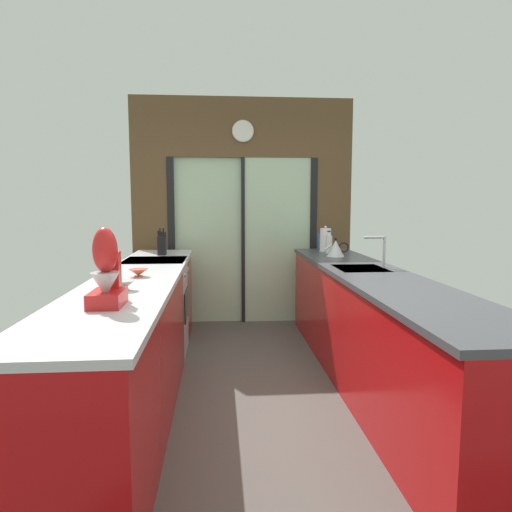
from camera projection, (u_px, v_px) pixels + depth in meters
name	position (u px, v px, depth m)	size (l,w,h in m)	color
ground_plane	(254.00, 376.00, 3.96)	(5.04, 7.60, 0.02)	#4C4742
back_wall_unit	(243.00, 198.00, 5.56)	(2.64, 0.12, 2.70)	brown
left_counter_run	(135.00, 341.00, 3.37)	(0.62, 3.80, 0.92)	#AD0C0F
right_counter_run	(371.00, 329.00, 3.68)	(0.62, 3.80, 0.92)	#AD0C0F
sink_faucet	(380.00, 247.00, 3.87)	(0.19, 0.02, 0.27)	#B7BABC
oven_range	(156.00, 307.00, 4.48)	(0.60, 0.60, 0.92)	#B7BABC
mixing_bowl_near	(124.00, 285.00, 2.88)	(0.15, 0.15, 0.06)	gray
mixing_bowl_far	(138.00, 273.00, 3.41)	(0.14, 0.14, 0.06)	#BC4C38
knife_block	(162.00, 245.00, 4.84)	(0.09, 0.14, 0.28)	black
stand_mixer	(107.00, 276.00, 2.45)	(0.17, 0.27, 0.42)	red
kettle	(336.00, 248.00, 4.69)	(0.26, 0.18, 0.19)	#B7BABC
soap_bottle_near	(329.00, 244.00, 4.98)	(0.07, 0.07, 0.24)	silver
soap_bottle_far	(320.00, 241.00, 5.39)	(0.05, 0.05, 0.24)	#286BB7
paper_towel_roll	(325.00, 240.00, 5.13)	(0.14, 0.14, 0.29)	#B7BABC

